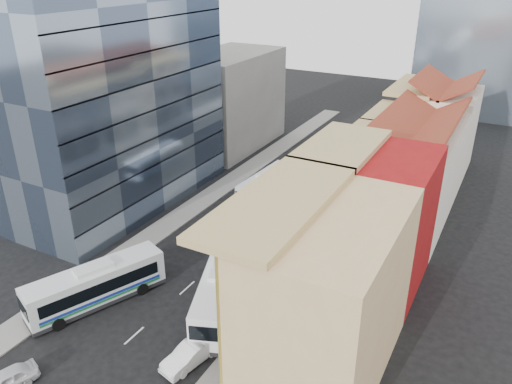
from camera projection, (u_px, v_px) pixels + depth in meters
The scene contains 15 objects.
ground at pixel (125, 344), 37.66m from camera, with size 200.00×200.00×0.00m, color black.
sidewalk_right at pixel (334, 239), 51.49m from camera, with size 3.00×90.00×0.15m, color slate.
sidewalk_left at pixel (198, 204), 58.81m from camera, with size 3.00×90.00×0.15m, color slate.
shophouse_tan at pixel (328, 297), 33.07m from camera, with size 8.00×14.00×12.00m, color #DCB77F.
shophouse_red at pixel (379, 221), 42.62m from camera, with size 8.00×10.00×12.00m, color maroon.
shophouse_cream_near at pixel (404, 191), 50.61m from camera, with size 8.00×9.00×10.00m, color white.
shophouse_cream_mid at pixel (422, 162), 57.78m from camera, with size 8.00×9.00×10.00m, color white.
shophouse_cream_far at pixel (439, 132), 65.93m from camera, with size 8.00×12.00×11.00m, color white.
office_tower at pixel (110, 75), 53.73m from camera, with size 12.00×26.00×30.00m, color #415068.
office_block_far at pixel (229, 100), 75.02m from camera, with size 10.00×18.00×14.00m, color gray.
bus_left_near at pixel (96, 284), 41.38m from camera, with size 2.71×11.58×3.71m, color silver, non-canonical shape.
bus_left_far at pixel (265, 184), 60.39m from camera, with size 2.33×9.94×3.19m, color white, non-canonical shape.
bus_right at pixel (222, 287), 40.86m from camera, with size 2.88×12.31×3.95m, color white, non-canonical shape.
sedan_left at pixel (5, 380), 33.45m from camera, with size 1.69×4.19×1.42m, color silver.
sedan_right at pixel (191, 354), 35.60m from camera, with size 1.63×4.66×1.54m, color white.
Camera 1 is at (22.60, -21.00, 26.39)m, focal length 35.00 mm.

